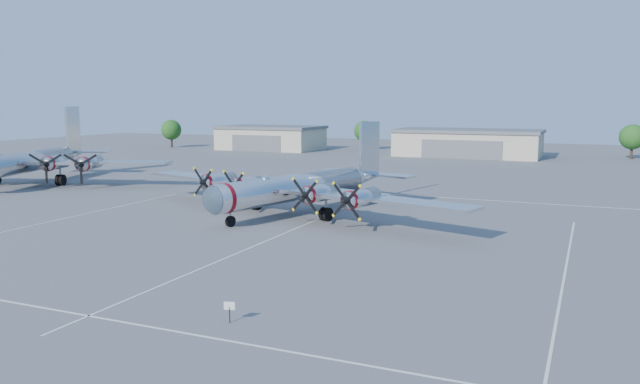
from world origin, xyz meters
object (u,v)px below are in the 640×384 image
at_px(main_bomber_b29, 301,213).
at_px(hangar_west, 271,138).
at_px(tree_east, 632,137).
at_px(bomber_west, 35,184).
at_px(hangar_center, 468,143).
at_px(tree_west, 365,131).
at_px(tree_far_west, 171,130).
at_px(info_placard, 229,308).

bearing_deg(main_bomber_b29, hangar_west, 136.60).
relative_size(tree_east, bomber_west, 0.17).
bearing_deg(hangar_center, tree_west, 162.18).
relative_size(hangar_west, tree_far_west, 3.40).
bearing_deg(bomber_west, main_bomber_b29, -26.15).
distance_m(hangar_center, tree_far_west, 70.13).
height_order(tree_east, main_bomber_b29, tree_east).
bearing_deg(hangar_center, tree_far_west, -176.76).
bearing_deg(bomber_west, hangar_west, 71.33).
bearing_deg(tree_west, main_bomber_b29, -74.68).
height_order(hangar_center, bomber_west, hangar_center).
xyz_separation_m(tree_far_west, bomber_west, (24.70, -62.70, -4.22)).
height_order(hangar_center, tree_east, tree_east).
height_order(hangar_center, main_bomber_b29, hangar_center).
bearing_deg(tree_west, tree_far_west, -165.07).
relative_size(tree_west, main_bomber_b29, 0.17).
distance_m(tree_far_west, bomber_west, 67.52).
bearing_deg(info_placard, bomber_west, 129.21).
height_order(tree_west, bomber_west, tree_west).
bearing_deg(hangar_west, main_bomber_b29, -59.86).
height_order(tree_far_west, tree_east, same).
bearing_deg(hangar_center, bomber_west, -124.20).
height_order(main_bomber_b29, bomber_west, bomber_west).
xyz_separation_m(hangar_west, main_bomber_b29, (42.04, -72.42, -2.71)).
height_order(hangar_west, tree_far_west, tree_far_west).
relative_size(hangar_center, tree_east, 4.31).
distance_m(hangar_west, tree_far_west, 25.36).
distance_m(tree_west, tree_east, 55.04).
distance_m(bomber_west, info_placard, 63.18).
distance_m(hangar_west, bomber_west, 66.72).
xyz_separation_m(main_bomber_b29, bomber_west, (-42.35, 5.75, 0.00)).
bearing_deg(info_placard, main_bomber_b29, 92.01).
distance_m(hangar_center, main_bomber_b29, 72.53).
bearing_deg(hangar_west, hangar_center, -0.00).
distance_m(hangar_west, main_bomber_b29, 83.78).
xyz_separation_m(tree_east, info_placard, (-22.86, -107.92, -3.46)).
xyz_separation_m(tree_far_west, info_placard, (77.14, -97.92, -3.46)).
bearing_deg(main_bomber_b29, bomber_west, -171.27).
bearing_deg(bomber_west, tree_east, 25.58).
distance_m(hangar_center, tree_west, 26.30).
relative_size(hangar_center, main_bomber_b29, 0.73).
distance_m(main_bomber_b29, bomber_west, 42.74).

